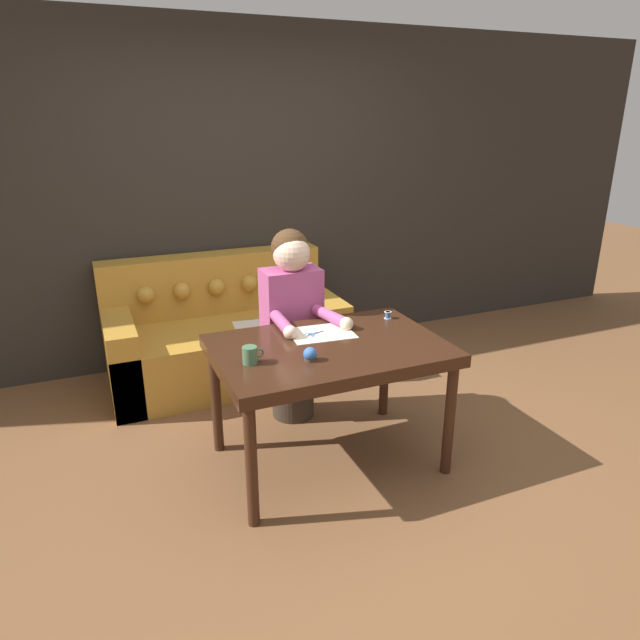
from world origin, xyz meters
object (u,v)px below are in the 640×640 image
at_px(couch, 224,337).
at_px(scissors, 316,333).
at_px(mug, 250,355).
at_px(thread_spool, 388,315).
at_px(person, 292,323).
at_px(dining_table, 329,357).
at_px(pin_cushion, 310,355).

height_order(couch, scissors, couch).
distance_m(mug, thread_spool, 1.02).
bearing_deg(scissors, couch, 102.16).
distance_m(couch, person, 0.92).
xyz_separation_m(dining_table, person, (-0.00, 0.58, 0.00)).
bearing_deg(couch, person, -71.88).
height_order(dining_table, scissors, scissors).
height_order(dining_table, person, person).
bearing_deg(person, couch, 108.12).
height_order(scissors, pin_cushion, pin_cushion).
bearing_deg(scissors, pin_cushion, -117.18).
bearing_deg(person, mug, -125.55).
xyz_separation_m(thread_spool, pin_cushion, (-0.68, -0.40, 0.01)).
bearing_deg(couch, scissors, -77.84).
xyz_separation_m(scissors, thread_spool, (0.51, 0.07, 0.02)).
bearing_deg(mug, couch, 82.19).
bearing_deg(mug, thread_spool, 18.07).
bearing_deg(scissors, thread_spool, 7.59).
height_order(scissors, thread_spool, thread_spool).
distance_m(couch, mug, 1.55).
bearing_deg(pin_cushion, couch, 93.32).
xyz_separation_m(mug, thread_spool, (0.97, 0.32, -0.02)).
bearing_deg(pin_cushion, thread_spool, 30.66).
relative_size(couch, thread_spool, 38.07).
distance_m(couch, thread_spool, 1.45).
xyz_separation_m(dining_table, couch, (-0.27, 1.39, -0.34)).
xyz_separation_m(couch, thread_spool, (0.77, -1.15, 0.44)).
bearing_deg(pin_cushion, person, 76.63).
relative_size(mug, thread_spool, 2.51).
bearing_deg(couch, dining_table, -79.17).
height_order(person, thread_spool, person).
xyz_separation_m(couch, mug, (-0.20, -1.46, 0.47)).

